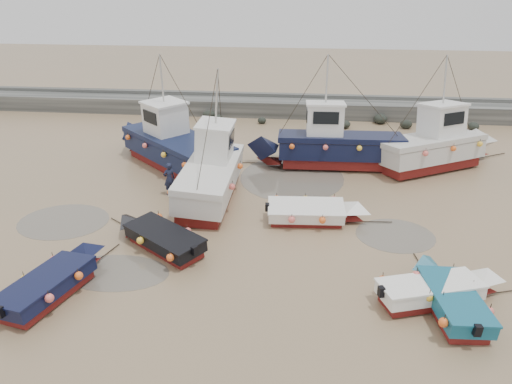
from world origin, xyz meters
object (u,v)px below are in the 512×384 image
at_px(cabin_boat_2, 329,144).
at_px(cabin_boat_3, 438,144).
at_px(dinghy_4, 160,235).
at_px(person, 170,194).
at_px(cabin_boat_1, 211,170).
at_px(dinghy_2, 448,294).
at_px(dinghy_5, 314,210).
at_px(dinghy_3, 440,288).
at_px(dinghy_1, 54,280).
at_px(cabin_boat_0, 172,143).

relative_size(cabin_boat_2, cabin_boat_3, 1.18).
distance_m(cabin_boat_2, cabin_boat_3, 6.13).
distance_m(dinghy_4, person, 5.30).
relative_size(dinghy_4, cabin_boat_1, 0.52).
bearing_deg(dinghy_2, cabin_boat_2, 97.72).
xyz_separation_m(dinghy_5, cabin_boat_1, (-5.12, 2.44, 0.79)).
distance_m(dinghy_2, dinghy_3, 0.36).
height_order(dinghy_1, cabin_boat_2, cabin_boat_2).
distance_m(dinghy_2, person, 14.20).
distance_m(cabin_boat_0, person, 4.46).
height_order(dinghy_2, dinghy_3, same).
xyz_separation_m(dinghy_1, cabin_boat_3, (15.87, 14.09, 0.82)).
bearing_deg(dinghy_4, dinghy_3, -67.70).
xyz_separation_m(dinghy_4, cabin_boat_1, (1.10, 5.36, 0.80)).
xyz_separation_m(dinghy_2, dinghy_3, (-0.20, 0.30, -0.01)).
relative_size(cabin_boat_2, person, 6.09).
bearing_deg(cabin_boat_0, dinghy_3, -90.75).
distance_m(dinghy_5, cabin_boat_0, 10.43).
xyz_separation_m(dinghy_3, dinghy_5, (-4.22, 5.56, 0.00)).
bearing_deg(dinghy_5, dinghy_4, -68.76).
height_order(cabin_boat_1, cabin_boat_3, same).
bearing_deg(dinghy_3, dinghy_2, 16.07).
bearing_deg(dinghy_5, cabin_boat_2, 169.63).
relative_size(dinghy_4, cabin_boat_2, 0.50).
height_order(dinghy_2, cabin_boat_1, cabin_boat_1).
xyz_separation_m(dinghy_5, cabin_boat_2, (0.82, 7.17, 0.78)).
distance_m(dinghy_5, cabin_boat_2, 7.26).
distance_m(dinghy_3, dinghy_4, 10.77).
bearing_deg(person, cabin_boat_3, 164.02).
distance_m(dinghy_3, cabin_boat_3, 13.48).
relative_size(dinghy_3, cabin_boat_3, 0.65).
height_order(dinghy_2, cabin_boat_0, cabin_boat_0).
bearing_deg(dinghy_4, person, 47.37).
xyz_separation_m(cabin_boat_2, person, (-8.03, -4.91, -1.34)).
height_order(cabin_boat_0, cabin_boat_3, same).
bearing_deg(cabin_boat_0, cabin_boat_3, -42.21).
height_order(dinghy_5, cabin_boat_2, cabin_boat_2).
bearing_deg(dinghy_2, dinghy_1, 174.87).
bearing_deg(cabin_boat_2, dinghy_5, 171.71).
bearing_deg(cabin_boat_2, cabin_boat_1, 126.76).
relative_size(dinghy_1, cabin_boat_0, 0.65).
height_order(cabin_boat_0, person, cabin_boat_0).
bearing_deg(dinghy_1, dinghy_2, 18.71).
height_order(dinghy_3, cabin_boat_0, cabin_boat_0).
bearing_deg(cabin_boat_1, cabin_boat_2, 38.60).
bearing_deg(cabin_boat_0, person, -123.59).
bearing_deg(dinghy_4, dinghy_1, 179.09).
distance_m(dinghy_2, cabin_boat_0, 17.62).
relative_size(dinghy_1, cabin_boat_2, 0.57).
distance_m(dinghy_5, cabin_boat_3, 10.33).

